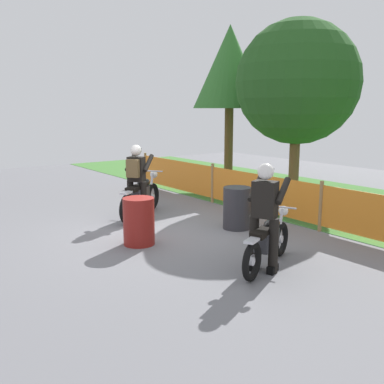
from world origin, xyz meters
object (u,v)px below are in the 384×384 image
at_px(motorcycle_lead, 141,196).
at_px(motorcycle_trailing, 268,241).
at_px(spare_drum, 237,208).
at_px(oil_drum, 139,221).
at_px(rider_lead, 136,177).
at_px(rider_trailing, 265,213).

xyz_separation_m(motorcycle_lead, motorcycle_trailing, (4.16, -0.08, -0.05)).
distance_m(motorcycle_lead, spare_drum, 2.39).
relative_size(motorcycle_lead, spare_drum, 2.01).
height_order(motorcycle_trailing, oil_drum, motorcycle_trailing).
xyz_separation_m(rider_lead, spare_drum, (2.00, 1.27, -0.51)).
bearing_deg(rider_lead, spare_drum, -94.20).
bearing_deg(rider_lead, motorcycle_lead, 0.51).
bearing_deg(oil_drum, rider_lead, 151.70).
bearing_deg(spare_drum, oil_drum, -96.16).
distance_m(motorcycle_trailing, rider_lead, 4.06).
xyz_separation_m(motorcycle_trailing, rider_trailing, (0.08, -0.16, 0.48)).
height_order(motorcycle_lead, motorcycle_trailing, motorcycle_lead).
height_order(rider_lead, oil_drum, rider_lead).
relative_size(motorcycle_trailing, spare_drum, 2.00).
distance_m(rider_lead, oil_drum, 2.06).
bearing_deg(spare_drum, motorcycle_lead, -153.09).
bearing_deg(rider_lead, oil_drum, -154.91).
bearing_deg(rider_lead, rider_trailing, -127.51).
height_order(oil_drum, spare_drum, same).
xyz_separation_m(oil_drum, spare_drum, (0.24, 2.21, 0.00)).
bearing_deg(spare_drum, motorcycle_trailing, -29.89).
bearing_deg(oil_drum, rider_trailing, 20.62).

